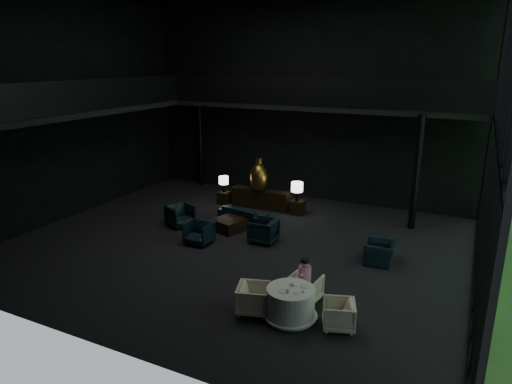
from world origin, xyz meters
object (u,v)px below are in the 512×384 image
at_px(side_table_right, 298,207).
at_px(dining_chair_west, 253,298).
at_px(coffee_table, 229,225).
at_px(dining_chair_east, 339,315).
at_px(bronze_urn, 259,177).
at_px(dining_chair_north, 305,287).
at_px(child, 305,271).
at_px(lounge_armchair_east, 263,229).
at_px(table_lamp_left, 224,181).
at_px(console, 261,199).
at_px(lounge_armchair_south, 199,231).
at_px(dining_table, 290,305).
at_px(lounge_armchair_west, 180,214).
at_px(table_lamp_right, 297,188).
at_px(side_table_left, 224,198).
at_px(window_armchair, 381,250).
at_px(sofa, 243,213).

xyz_separation_m(side_table_right, dining_chair_west, (1.61, -7.08, 0.09)).
xyz_separation_m(coffee_table, dining_chair_east, (5.11, -4.16, 0.11)).
relative_size(bronze_urn, dining_chair_north, 1.87).
bearing_deg(coffee_table, child, -39.72).
xyz_separation_m(side_table_right, lounge_armchair_east, (0.00, -3.10, 0.19)).
xyz_separation_m(table_lamp_left, coffee_table, (1.68, -2.58, -0.76)).
height_order(console, lounge_armchair_south, lounge_armchair_south).
relative_size(coffee_table, dining_table, 0.75).
xyz_separation_m(bronze_urn, dining_chair_east, (5.19, -6.72, -0.99)).
distance_m(side_table_right, dining_chair_west, 7.26).
bearing_deg(dining_chair_east, lounge_armchair_west, -137.44).
height_order(coffee_table, dining_chair_east, dining_chair_east).
bearing_deg(dining_chair_east, dining_table, -103.01).
relative_size(lounge_armchair_east, dining_table, 0.74).
xyz_separation_m(table_lamp_right, dining_chair_east, (3.59, -6.71, -0.76)).
bearing_deg(table_lamp_right, dining_chair_west, -76.92).
bearing_deg(dining_chair_north, lounge_armchair_south, -17.66).
bearing_deg(table_lamp_left, side_table_left, 90.00).
relative_size(lounge_armchair_west, lounge_armchair_south, 1.09).
xyz_separation_m(window_armchair, dining_chair_east, (-0.13, -3.85, -0.07)).
xyz_separation_m(bronze_urn, side_table_right, (1.60, 0.12, -1.04)).
bearing_deg(table_lamp_right, bronze_urn, 179.51).
distance_m(bronze_urn, sofa, 1.81).
bearing_deg(side_table_right, side_table_left, -178.34).
xyz_separation_m(table_lamp_left, dining_table, (5.69, -6.85, -0.64)).
xyz_separation_m(side_table_left, dining_chair_north, (5.71, -5.95, 0.10)).
distance_m(side_table_right, dining_table, 7.39).
relative_size(table_lamp_right, coffee_table, 0.79).
bearing_deg(lounge_armchair_south, side_table_right, 65.78).
distance_m(console, table_lamp_right, 1.76).
distance_m(table_lamp_left, sofa, 2.37).
xyz_separation_m(table_lamp_left, window_armchair, (6.92, -2.89, -0.57)).
xyz_separation_m(lounge_armchair_east, dining_table, (2.49, -3.85, -0.14)).
height_order(lounge_armchair_east, coffee_table, lounge_armchair_east).
height_order(table_lamp_left, lounge_armchair_south, table_lamp_left).
distance_m(table_lamp_right, dining_chair_east, 7.65).
relative_size(side_table_right, dining_chair_east, 0.85).
xyz_separation_m(window_armchair, child, (-1.24, -3.01, 0.38)).
xyz_separation_m(sofa, lounge_armchair_west, (-1.79, -1.41, 0.12)).
bearing_deg(dining_chair_north, window_armchair, -105.54).
bearing_deg(sofa, dining_table, 136.36).
distance_m(table_lamp_right, coffee_table, 3.09).
height_order(side_table_left, table_lamp_right, table_lamp_right).
height_order(lounge_armchair_west, dining_chair_east, lounge_armchair_west).
distance_m(bronze_urn, table_lamp_left, 1.64).
relative_size(coffee_table, dining_chair_north, 1.35).
distance_m(dining_chair_north, child, 0.43).
xyz_separation_m(lounge_armchair_west, dining_chair_east, (6.89, -3.80, -0.13)).
bearing_deg(table_lamp_left, side_table_right, 1.89).
bearing_deg(sofa, window_armchair, 174.86).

